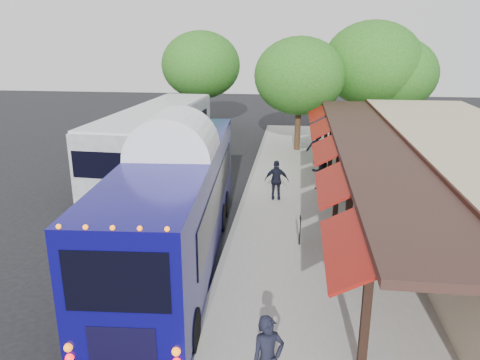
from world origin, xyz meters
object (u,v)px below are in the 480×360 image
at_px(coach_bus, 176,199).
at_px(ped_a, 268,360).
at_px(ped_d, 317,147).
at_px(ped_c, 277,180).
at_px(city_bus, 156,137).
at_px(sign_board, 300,226).
at_px(ped_b, 320,171).

relative_size(coach_bus, ped_a, 6.58).
xyz_separation_m(ped_a, ped_d, (1.55, 17.92, 0.02)).
relative_size(ped_a, ped_c, 1.05).
height_order(coach_bus, ped_c, coach_bus).
xyz_separation_m(coach_bus, ped_a, (3.30, -5.98, -1.00)).
bearing_deg(city_bus, ped_a, -63.34).
bearing_deg(city_bus, sign_board, -45.50).
xyz_separation_m(ped_b, ped_c, (-1.94, -1.76, 0.02)).
distance_m(ped_b, sign_board, 6.30).
distance_m(city_bus, ped_d, 8.75).
distance_m(coach_bus, ped_b, 8.99).
xyz_separation_m(city_bus, ped_a, (6.89, -15.75, -0.80)).
bearing_deg(ped_c, city_bus, -31.40).
xyz_separation_m(city_bus, ped_b, (8.44, -2.28, -0.87)).
distance_m(ped_a, ped_d, 17.98).
xyz_separation_m(coach_bus, ped_d, (4.85, 11.94, -0.98)).
distance_m(ped_c, ped_d, 6.50).
bearing_deg(ped_a, coach_bus, 90.67).
bearing_deg(sign_board, ped_a, -95.88).
relative_size(ped_b, ped_d, 0.90).
bearing_deg(ped_c, ped_a, 92.29).
relative_size(city_bus, sign_board, 12.87).
bearing_deg(ped_c, coach_bus, 63.48).
relative_size(ped_b, ped_c, 0.97).
height_order(ped_a, ped_d, ped_d).
bearing_deg(ped_b, sign_board, 58.32).
bearing_deg(ped_d, city_bus, 28.83).
distance_m(ped_a, ped_b, 13.56).
bearing_deg(sign_board, ped_d, 84.05).
bearing_deg(ped_a, ped_b, 55.21).
relative_size(city_bus, ped_a, 6.90).
relative_size(ped_d, sign_board, 1.90).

